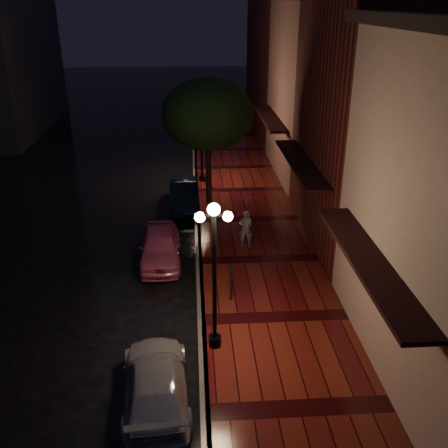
% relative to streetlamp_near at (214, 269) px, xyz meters
% --- Properties ---
extents(ground, '(120.00, 120.00, 0.00)m').
position_rel_streetlamp_near_xyz_m(ground, '(-0.35, 5.00, -2.60)').
color(ground, black).
rests_on(ground, ground).
extents(sidewalk, '(4.50, 60.00, 0.15)m').
position_rel_streetlamp_near_xyz_m(sidewalk, '(1.90, 5.00, -2.53)').
color(sidewalk, '#430C0D').
rests_on(sidewalk, ground).
extents(curb, '(0.25, 60.00, 0.15)m').
position_rel_streetlamp_near_xyz_m(curb, '(-0.35, 5.00, -2.53)').
color(curb, '#595451').
rests_on(curb, ground).
extents(storefront_mid, '(5.00, 8.00, 11.00)m').
position_rel_streetlamp_near_xyz_m(storefront_mid, '(6.65, 7.00, 2.90)').
color(storefront_mid, '#511914').
rests_on(storefront_mid, ground).
extents(storefront_far, '(5.00, 8.00, 9.00)m').
position_rel_streetlamp_near_xyz_m(storefront_far, '(6.65, 15.00, 1.90)').
color(storefront_far, '#8C5951').
rests_on(storefront_far, ground).
extents(storefront_extra, '(5.00, 12.00, 10.00)m').
position_rel_streetlamp_near_xyz_m(storefront_extra, '(6.65, 25.00, 2.40)').
color(storefront_extra, '#511914').
rests_on(storefront_extra, ground).
extents(streetlamp_near, '(0.96, 0.36, 4.31)m').
position_rel_streetlamp_near_xyz_m(streetlamp_near, '(0.00, 0.00, 0.00)').
color(streetlamp_near, black).
rests_on(streetlamp_near, sidewalk).
extents(streetlamp_far, '(0.96, 0.36, 4.31)m').
position_rel_streetlamp_near_xyz_m(streetlamp_far, '(0.00, 14.00, 0.00)').
color(streetlamp_far, black).
rests_on(streetlamp_far, sidewalk).
extents(street_tree, '(4.16, 4.16, 5.80)m').
position_rel_streetlamp_near_xyz_m(street_tree, '(0.26, 10.99, 1.64)').
color(street_tree, black).
rests_on(street_tree, sidewalk).
extents(pink_car, '(1.61, 3.73, 1.25)m').
position_rel_streetlamp_near_xyz_m(pink_car, '(-1.79, 5.35, -1.97)').
color(pink_car, '#CD547B').
rests_on(pink_car, ground).
extents(navy_car, '(1.51, 3.86, 1.25)m').
position_rel_streetlamp_near_xyz_m(navy_car, '(-0.95, 10.76, -1.97)').
color(navy_car, black).
rests_on(navy_car, ground).
extents(silver_car, '(1.88, 4.01, 1.13)m').
position_rel_streetlamp_near_xyz_m(silver_car, '(-1.53, -1.89, -2.03)').
color(silver_car, '#A2A2AA').
rests_on(silver_car, ground).
extents(woman_with_umbrella, '(0.89, 0.91, 2.15)m').
position_rel_streetlamp_near_xyz_m(woman_with_umbrella, '(1.50, 6.05, -1.03)').
color(woman_with_umbrella, silver).
rests_on(woman_with_umbrella, sidewalk).
extents(parking_meter, '(0.14, 0.12, 1.24)m').
position_rel_streetlamp_near_xyz_m(parking_meter, '(0.62, 2.30, -1.70)').
color(parking_meter, black).
rests_on(parking_meter, sidewalk).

